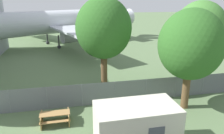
{
  "coord_description": "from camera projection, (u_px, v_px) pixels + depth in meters",
  "views": [
    {
      "loc": [
        -0.9,
        -4.82,
        7.87
      ],
      "look_at": [
        2.97,
        13.35,
        2.0
      ],
      "focal_mm": 35.0,
      "sensor_mm": 36.0,
      "label": 1
    }
  ],
  "objects": [
    {
      "name": "perimeter_fence",
      "position": [
        82.0,
        95.0,
        16.43
      ],
      "size": [
        56.07,
        0.07,
        1.78
      ],
      "color": "slate",
      "rests_on": "ground"
    },
    {
      "name": "tree_near_hangar",
      "position": [
        191.0,
        45.0,
        15.05
      ],
      "size": [
        4.51,
        4.51,
        7.3
      ],
      "color": "brown",
      "rests_on": "ground"
    },
    {
      "name": "airplane",
      "position": [
        45.0,
        23.0,
        35.6
      ],
      "size": [
        34.87,
        28.16,
        11.63
      ],
      "rotation": [
        0.0,
        0.0,
        -2.67
      ],
      "color": "silver",
      "rests_on": "ground"
    },
    {
      "name": "tree_behind_benches",
      "position": [
        200.0,
        30.0,
        18.79
      ],
      "size": [
        4.42,
        4.42,
        7.74
      ],
      "color": "#4C3823",
      "rests_on": "ground"
    },
    {
      "name": "picnic_bench_near_cabin",
      "position": [
        55.0,
        117.0,
        14.23
      ],
      "size": [
        1.94,
        1.43,
        0.76
      ],
      "rotation": [
        0.0,
        0.0,
        0.02
      ],
      "color": "#A37A47",
      "rests_on": "ground"
    },
    {
      "name": "tree_far_right",
      "position": [
        104.0,
        29.0,
        18.0
      ],
      "size": [
        4.65,
        4.65,
        8.06
      ],
      "color": "brown",
      "rests_on": "ground"
    },
    {
      "name": "portable_cabin",
      "position": [
        136.0,
        127.0,
        11.62
      ],
      "size": [
        4.33,
        2.36,
        2.58
      ],
      "rotation": [
        0.0,
        0.0,
        0.01
      ],
      "color": "beige",
      "rests_on": "ground"
    }
  ]
}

